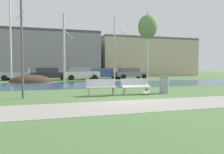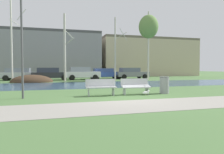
{
  "view_description": "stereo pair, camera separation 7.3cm",
  "coord_description": "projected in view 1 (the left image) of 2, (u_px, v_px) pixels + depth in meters",
  "views": [
    {
      "loc": [
        -3.31,
        -9.14,
        1.47
      ],
      "look_at": [
        -0.2,
        1.87,
        0.95
      ],
      "focal_mm": 32.45,
      "sensor_mm": 36.0,
      "label": 1
    },
    {
      "loc": [
        -3.24,
        -9.16,
        1.47
      ],
      "look_at": [
        -0.2,
        1.87,
        0.95
      ],
      "focal_mm": 32.45,
      "sensor_mm": 36.0,
      "label": 2
    }
  ],
  "objects": [
    {
      "name": "soil_mound",
      "position": [
        31.0,
        82.0,
        20.71
      ],
      "size": [
        4.2,
        2.46,
        1.54
      ],
      "primitive_type": "ellipsoid",
      "color": "#423021",
      "rests_on": "ground"
    },
    {
      "name": "river_band",
      "position": [
        94.0,
        85.0,
        17.81
      ],
      "size": [
        80.0,
        6.89,
        0.01
      ],
      "primitive_type": "cube",
      "color": "#33516B",
      "rests_on": "ground"
    },
    {
      "name": "birch_far_left",
      "position": [
        11.0,
        38.0,
        20.55
      ],
      "size": [
        1.58,
        2.4,
        8.9
      ],
      "color": "beige",
      "rests_on": "ground"
    },
    {
      "name": "birch_center_left",
      "position": [
        115.0,
        48.0,
        22.58
      ],
      "size": [
        1.48,
        2.72,
        7.09
      ],
      "color": "#BCB7A8",
      "rests_on": "ground"
    },
    {
      "name": "parked_wagon_fourth_blue",
      "position": [
        104.0,
        73.0,
        26.96
      ],
      "size": [
        4.38,
        2.15,
        1.41
      ],
      "color": "#2D4793",
      "rests_on": "ground"
    },
    {
      "name": "parked_sedan_second_dark",
      "position": [
        50.0,
        74.0,
        24.18
      ],
      "size": [
        4.43,
        1.99,
        1.48
      ],
      "color": "#282B30",
      "rests_on": "ground"
    },
    {
      "name": "building_grey_warehouse",
      "position": [
        46.0,
        55.0,
        33.43
      ],
      "size": [
        16.77,
        9.02,
        7.18
      ],
      "color": "gray",
      "rests_on": "ground"
    },
    {
      "name": "trash_bin",
      "position": [
        164.0,
        85.0,
        11.65
      ],
      "size": [
        0.56,
        0.56,
        0.96
      ],
      "color": "gray",
      "rests_on": "ground"
    },
    {
      "name": "streetlamp",
      "position": [
        21.0,
        13.0,
        9.48
      ],
      "size": [
        0.32,
        0.32,
        6.2
      ],
      "color": "#4C4C51",
      "rests_on": "ground"
    },
    {
      "name": "bench_right",
      "position": [
        135.0,
        86.0,
        11.22
      ],
      "size": [
        1.63,
        0.64,
        0.87
      ],
      "color": "#B2B5B7",
      "rests_on": "ground"
    },
    {
      "name": "parked_van_nearest_silver",
      "position": [
        20.0,
        74.0,
        23.92
      ],
      "size": [
        4.71,
        2.09,
        1.45
      ],
      "color": "#B2B5BC",
      "rests_on": "ground"
    },
    {
      "name": "parked_suv_fifth_grey",
      "position": [
        131.0,
        73.0,
        27.33
      ],
      "size": [
        4.44,
        2.1,
        1.48
      ],
      "color": "slate",
      "rests_on": "ground"
    },
    {
      "name": "ground_plane",
      "position": [
        91.0,
        83.0,
        19.36
      ],
      "size": [
        120.0,
        120.0,
        0.0
      ],
      "primitive_type": "plane",
      "color": "#4C703D"
    },
    {
      "name": "bench_left",
      "position": [
        101.0,
        87.0,
        10.69
      ],
      "size": [
        1.63,
        0.64,
        0.87
      ],
      "color": "#B2B5B7",
      "rests_on": "ground"
    },
    {
      "name": "paved_path_strip",
      "position": [
        143.0,
        105.0,
        7.94
      ],
      "size": [
        60.0,
        2.54,
        0.01
      ],
      "primitive_type": "cube",
      "color": "gray",
      "rests_on": "ground"
    },
    {
      "name": "birch_center",
      "position": [
        148.0,
        27.0,
        24.76
      ],
      "size": [
        2.38,
        2.38,
        8.34
      ],
      "color": "beige",
      "rests_on": "ground"
    },
    {
      "name": "parked_hatch_third_white",
      "position": [
        81.0,
        73.0,
        25.11
      ],
      "size": [
        4.25,
        2.01,
        1.58
      ],
      "color": "silver",
      "rests_on": "ground"
    },
    {
      "name": "birch_left",
      "position": [
        64.0,
        47.0,
        22.07
      ],
      "size": [
        1.15,
        1.89,
        7.36
      ],
      "color": "#BCB7A8",
      "rests_on": "ground"
    },
    {
      "name": "seagull",
      "position": [
        146.0,
        93.0,
        10.92
      ],
      "size": [
        0.45,
        0.17,
        0.26
      ],
      "color": "white",
      "rests_on": "ground"
    },
    {
      "name": "building_beige_block",
      "position": [
        145.0,
        58.0,
        38.9
      ],
      "size": [
        17.84,
        8.04,
        6.92
      ],
      "color": "#BCAD8E",
      "rests_on": "ground"
    }
  ]
}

